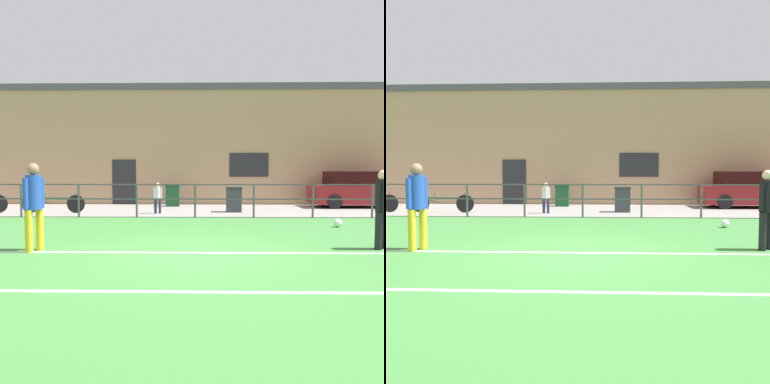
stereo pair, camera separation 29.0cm
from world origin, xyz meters
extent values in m
cube|color=#42843D|center=(0.00, 0.00, -0.02)|extent=(60.00, 44.00, 0.04)
cube|color=white|center=(0.00, 0.18, 0.00)|extent=(36.00, 0.11, 0.00)
cube|color=white|center=(0.00, -2.36, 0.00)|extent=(36.00, 0.11, 0.00)
cube|color=gray|center=(0.00, 8.50, 0.01)|extent=(48.00, 5.00, 0.02)
cylinder|color=#474C51|center=(-6.00, 6.00, 0.57)|extent=(0.07, 0.07, 1.15)
cylinder|color=#474C51|center=(-4.00, 6.00, 0.57)|extent=(0.07, 0.07, 1.15)
cylinder|color=#474C51|center=(-2.00, 6.00, 0.57)|extent=(0.07, 0.07, 1.15)
cylinder|color=#474C51|center=(0.00, 6.00, 0.57)|extent=(0.07, 0.07, 1.15)
cylinder|color=#474C51|center=(2.00, 6.00, 0.57)|extent=(0.07, 0.07, 1.15)
cylinder|color=#474C51|center=(4.00, 6.00, 0.57)|extent=(0.07, 0.07, 1.15)
cylinder|color=#474C51|center=(6.00, 6.00, 0.57)|extent=(0.07, 0.07, 1.15)
cube|color=#474C51|center=(0.00, 6.00, 1.13)|extent=(36.00, 0.04, 0.04)
cube|color=#474C51|center=(0.00, 6.00, 0.63)|extent=(36.00, 0.04, 0.04)
cube|color=tan|center=(0.00, 12.20, 2.65)|extent=(28.00, 2.40, 5.31)
cube|color=#232328|center=(-3.38, 10.98, 1.05)|extent=(1.10, 0.04, 2.10)
cube|color=#232328|center=(2.42, 10.98, 1.85)|extent=(1.80, 0.04, 1.10)
cube|color=#4C4C51|center=(0.00, 12.20, 5.46)|extent=(28.00, 2.56, 0.30)
cylinder|color=black|center=(3.83, 0.57, 0.39)|extent=(0.14, 0.14, 0.77)
cylinder|color=black|center=(3.93, 0.63, 1.09)|extent=(0.29, 0.29, 0.64)
sphere|color=beige|center=(3.93, 0.63, 1.52)|extent=(0.22, 0.22, 0.22)
cylinder|color=black|center=(3.78, 0.54, 1.08)|extent=(0.10, 0.10, 0.57)
cylinder|color=gold|center=(-3.09, 0.41, 0.42)|extent=(0.15, 0.15, 0.84)
cylinder|color=gold|center=(-3.22, 0.18, 0.42)|extent=(0.15, 0.15, 0.84)
cylinder|color=blue|center=(-3.16, 0.30, 1.18)|extent=(0.31, 0.31, 0.69)
sphere|color=#A37556|center=(-3.16, 0.30, 1.65)|extent=(0.24, 0.24, 0.24)
cylinder|color=blue|center=(-3.06, 0.46, 1.17)|extent=(0.11, 0.11, 0.62)
cylinder|color=blue|center=(-3.25, 0.13, 1.17)|extent=(0.11, 0.11, 0.62)
sphere|color=white|center=(4.10, 3.81, 0.12)|extent=(0.23, 0.23, 0.23)
cylinder|color=#232D4C|center=(-1.32, 7.10, 0.29)|extent=(0.10, 0.10, 0.54)
cylinder|color=#232D4C|center=(-1.48, 7.12, 0.29)|extent=(0.10, 0.10, 0.54)
cylinder|color=white|center=(-1.40, 7.11, 0.78)|extent=(0.20, 0.20, 0.44)
sphere|color=beige|center=(-1.40, 7.11, 1.08)|extent=(0.15, 0.15, 0.15)
cylinder|color=white|center=(-1.28, 7.10, 0.77)|extent=(0.07, 0.07, 0.40)
cylinder|color=white|center=(-1.52, 7.12, 0.77)|extent=(0.07, 0.07, 0.40)
cube|color=maroon|center=(7.19, 9.76, 0.57)|extent=(4.38, 1.73, 0.78)
cube|color=black|center=(6.97, 9.76, 1.26)|extent=(2.63, 1.45, 0.59)
cylinder|color=black|center=(5.70, 8.93, 0.32)|extent=(0.60, 0.18, 0.60)
cylinder|color=black|center=(5.70, 10.59, 0.32)|extent=(0.60, 0.18, 0.60)
cylinder|color=black|center=(-6.19, 7.20, 0.36)|extent=(0.67, 0.04, 0.67)
cylinder|color=black|center=(-4.47, 7.20, 0.36)|extent=(0.67, 0.04, 0.67)
cube|color=#1E6633|center=(-5.33, 7.20, 0.58)|extent=(1.34, 0.04, 0.04)
cube|color=#1E6633|center=(-5.76, 7.20, 0.47)|extent=(0.84, 0.03, 0.24)
cylinder|color=#1E6633|center=(-5.63, 7.20, 0.68)|extent=(0.03, 0.03, 0.20)
cylinder|color=#1E6633|center=(-4.47, 7.20, 0.65)|extent=(0.03, 0.03, 0.28)
cube|color=#194C28|center=(-1.04, 10.00, 0.45)|extent=(0.58, 0.49, 0.86)
cube|color=#143D20|center=(-1.04, 10.00, 0.92)|extent=(0.62, 0.53, 0.08)
cube|color=#33383D|center=(1.46, 7.67, 0.46)|extent=(0.56, 0.47, 0.88)
cube|color=#282C30|center=(1.46, 7.67, 0.94)|extent=(0.60, 0.51, 0.08)
camera|label=1|loc=(0.19, -7.65, 1.64)|focal=37.59mm
camera|label=2|loc=(0.48, -7.64, 1.64)|focal=37.59mm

